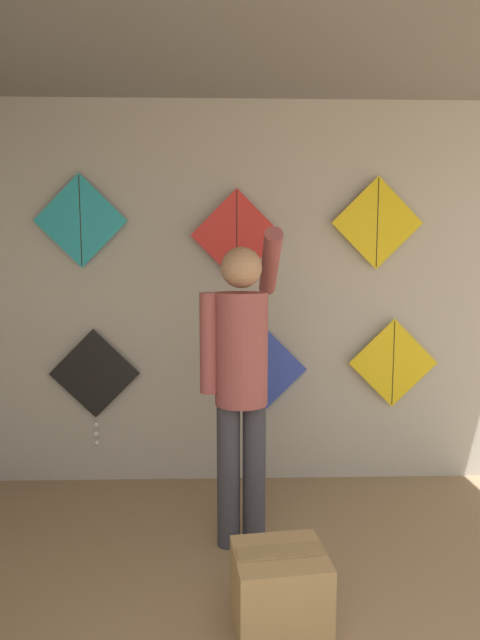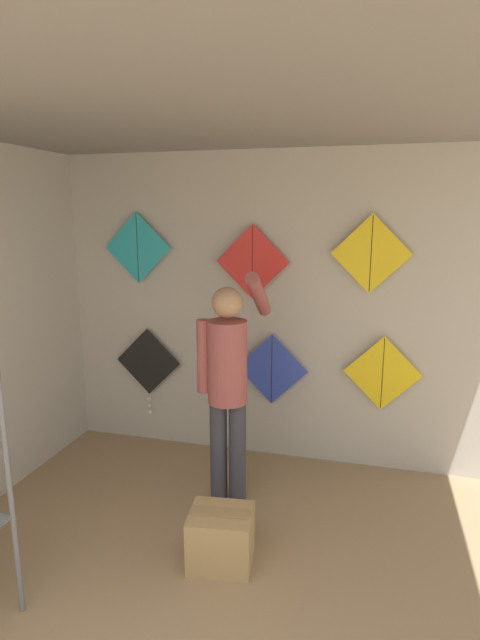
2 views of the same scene
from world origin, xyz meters
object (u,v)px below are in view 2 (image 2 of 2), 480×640
Objects in this scene: cardboard_box at (221,537)px; kite_0 at (148,365)px; kite_4 at (253,262)px; kite_2 at (383,373)px; shopkeeper at (228,377)px; kite_1 at (272,369)px; kite_5 at (371,254)px; kite_3 at (138,248)px.

kite_0 reaches higher than cardboard_box.
cardboard_box is 2.26m from kite_4.
kite_4 is at bearing 180.00° from kite_2.
kite_1 is (0.18, 0.82, -0.18)m from shopkeeper.
kite_5 reaches higher than shopkeeper.
kite_4 reaches higher than shopkeeper.
shopkeeper is at bearing -36.23° from kite_3.
kite_0 is at bearing -179.96° from kite_4.
kite_1 is 1.00× the size of kite_5.
kite_5 is at bearing 60.94° from cardboard_box.
cardboard_box is 0.67× the size of kite_2.
kite_0 is 1.31× the size of kite_1.
kite_3 reaches higher than kite_1.
kite_4 is (-0.19, 0.00, 0.98)m from kite_1.
kite_3 is (-2.27, 0.00, 1.04)m from kite_2.
kite_2 is at bearing 0.00° from kite_3.
cardboard_box is at bearing -82.94° from shopkeeper.
kite_2 is (1.15, 0.82, -0.13)m from shopkeeper.
kite_5 is at bearing 0.02° from kite_0.
kite_3 reaches higher than kite_5.
kite_1 is at bearing 89.17° from cardboard_box.
kite_2 is 1.00× the size of kite_3.
shopkeeper is at bearing -140.71° from kite_5.
kite_2 is at bearing 0.00° from kite_1.
kite_5 is (1.00, 0.82, 0.89)m from shopkeeper.
kite_5 is (-0.15, 0.00, 1.02)m from kite_2.
kite_3 reaches higher than kite_2.
cardboard_box is 0.67× the size of kite_4.
kite_4 is 1.00× the size of kite_5.
kite_0 is at bearing 128.48° from cardboard_box.
shopkeeper is at bearing -37.77° from kite_0.
shopkeeper is 2.79× the size of kite_4.
cardboard_box is at bearing -83.84° from kite_4.
kite_1 is at bearing 180.00° from kite_2.
kite_2 is (2.21, 0.00, 0.10)m from kite_0.
kite_0 is at bearing 136.93° from shopkeeper.
kite_4 reaches higher than kite_0.
shopkeeper reaches higher than cardboard_box.
kite_5 reaches higher than cardboard_box.
kite_4 is at bearing 96.16° from cardboard_box.
kite_4 is (1.11, 0.00, -0.10)m from kite_3.
kite_4 is (-1.16, 0.00, 0.93)m from kite_2.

